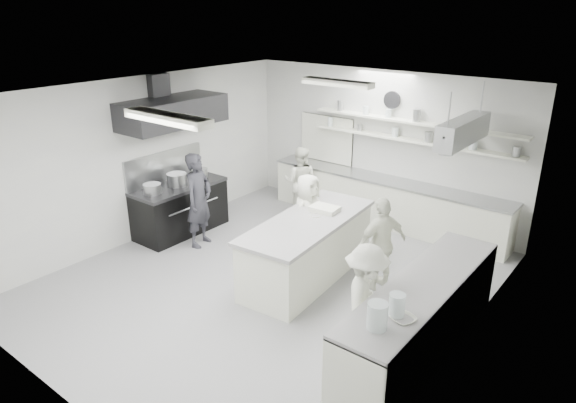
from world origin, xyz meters
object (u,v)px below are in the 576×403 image
Objects in this scene: back_counter at (384,202)px; cook_back at (300,181)px; prep_island at (308,250)px; right_counter at (421,318)px; stove at (180,210)px; cook_stove at (199,200)px.

cook_back is at bearing -157.41° from back_counter.
back_counter is 1.93× the size of prep_island.
right_counter is 1.27× the size of prep_island.
stove is 0.70× the size of prep_island.
prep_island is 2.69m from cook_back.
cook_stove is (0.73, -0.16, 0.42)m from stove.
prep_island is at bearing -97.03° from cook_stove.
right_counter is 2.35m from prep_island.
prep_island reaches higher than back_counter.
cook_back is at bearing 124.77° from prep_island.
cook_back is at bearing -26.64° from cook_stove.
prep_island is at bearing 102.81° from cook_back.
stove is at bearing -136.01° from back_counter.
right_counter reaches higher than back_counter.
prep_island is at bearing 1.37° from stove.
back_counter is 2.73m from prep_island.
stove is at bearing 173.48° from right_counter.
back_counter is 1.52× the size of right_counter.
prep_island is (-2.25, 0.67, 0.01)m from right_counter.
right_counter is at bearing 118.58° from cook_back.
cook_stove is (-2.27, -0.23, 0.39)m from prep_island.
right_counter is 4.81m from cook_back.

